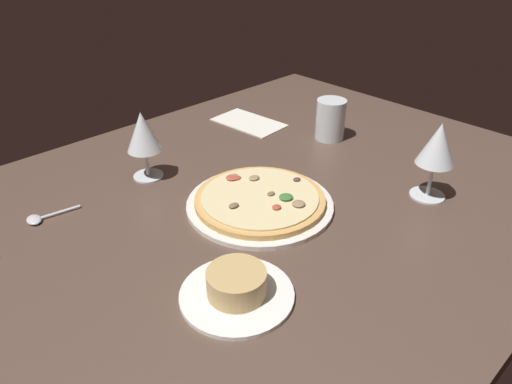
{
  "coord_description": "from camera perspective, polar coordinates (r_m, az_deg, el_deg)",
  "views": [
    {
      "loc": [
        59.76,
        62.81,
        58.62
      ],
      "look_at": [
        -0.0,
        1.17,
        7.0
      ],
      "focal_mm": 33.39,
      "sensor_mm": 36.0,
      "label": 1
    }
  ],
  "objects": [
    {
      "name": "ramekin_on_saucer",
      "position": [
        0.78,
        -2.33,
        -11.37
      ],
      "size": [
        18.8,
        18.8,
        5.14
      ],
      "color": "white",
      "rests_on": "dining_table"
    },
    {
      "name": "wine_glass_far",
      "position": [
        1.1,
        -13.39,
        6.84
      ],
      "size": [
        7.94,
        7.94,
        16.11
      ],
      "color": "silver",
      "rests_on": "dining_table"
    },
    {
      "name": "pizza_main",
      "position": [
        1.0,
        0.48,
        -1.11
      ],
      "size": [
        31.07,
        31.07,
        3.37
      ],
      "color": "silver",
      "rests_on": "dining_table"
    },
    {
      "name": "wine_glass_near",
      "position": [
        1.06,
        20.93,
        5.12
      ],
      "size": [
        7.99,
        7.99,
        17.19
      ],
      "color": "silver",
      "rests_on": "dining_table"
    },
    {
      "name": "paper_menu",
      "position": [
        1.41,
        -0.87,
        8.32
      ],
      "size": [
        13.63,
        21.46,
        0.3
      ],
      "primitive_type": "cube",
      "rotation": [
        0.0,
        0.0,
        0.08
      ],
      "color": "silver",
      "rests_on": "dining_table"
    },
    {
      "name": "spoon",
      "position": [
        1.06,
        -24.36,
        -2.83
      ],
      "size": [
        10.87,
        4.4,
        1.0
      ],
      "color": "silver",
      "rests_on": "dining_table"
    },
    {
      "name": "dining_table",
      "position": [
        1.04,
        -0.45,
        -2.13
      ],
      "size": [
        150.0,
        110.0,
        4.0
      ],
      "primitive_type": "cube",
      "color": "brown",
      "rests_on": "ground"
    },
    {
      "name": "water_glass",
      "position": [
        1.31,
        8.88,
        8.32
      ],
      "size": [
        7.92,
        7.92,
        10.84
      ],
      "color": "silver",
      "rests_on": "dining_table"
    }
  ]
}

